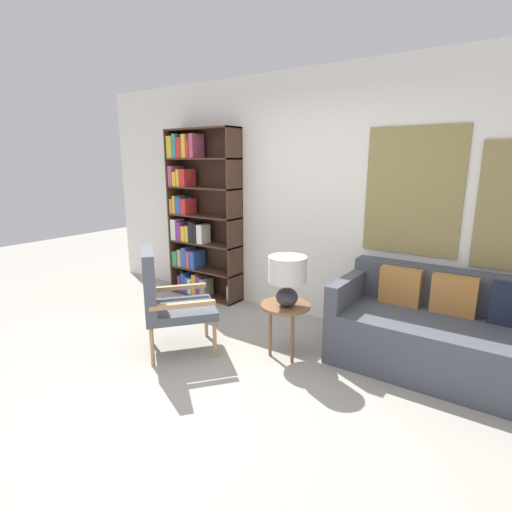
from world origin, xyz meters
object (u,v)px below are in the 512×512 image
armchair (165,296)px  table_lamp (287,275)px  bookshelf (196,220)px  side_table (285,311)px  couch (447,334)px

armchair → table_lamp: 1.14m
bookshelf → side_table: bearing=-24.8°
armchair → side_table: (0.95, 0.55, -0.11)m
bookshelf → table_lamp: 2.10m
couch → table_lamp: table_lamp is taller
side_table → table_lamp: 0.36m
couch → side_table: bearing=-155.2°
side_table → couch: bearing=24.8°
couch → bookshelf: bearing=174.8°
armchair → side_table: bearing=30.0°
couch → side_table: 1.38m
bookshelf → side_table: 2.13m
couch → armchair: bearing=-152.9°
armchair → couch: bearing=27.1°
side_table → table_lamp: size_ratio=1.13×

